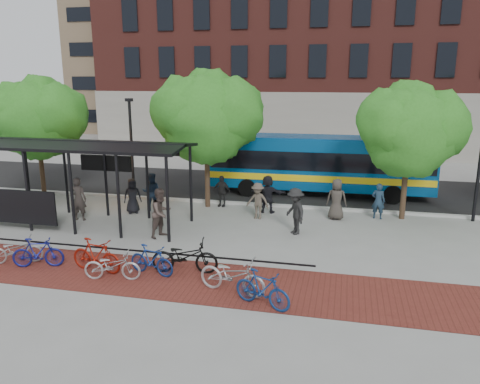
% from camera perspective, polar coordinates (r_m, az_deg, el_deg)
% --- Properties ---
extents(ground, '(160.00, 160.00, 0.00)m').
position_cam_1_polar(ground, '(19.07, 1.88, -4.91)').
color(ground, '#9E9E99').
rests_on(ground, ground).
extents(asphalt_street, '(160.00, 8.00, 0.01)m').
position_cam_1_polar(asphalt_street, '(26.67, 5.17, 0.51)').
color(asphalt_street, black).
rests_on(asphalt_street, ground).
extents(curb, '(160.00, 0.25, 0.12)m').
position_cam_1_polar(curb, '(22.82, 3.80, -1.61)').
color(curb, '#B7B7B2').
rests_on(curb, ground).
extents(brick_strip, '(24.00, 3.00, 0.01)m').
position_cam_1_polar(brick_strip, '(15.13, -9.43, -10.22)').
color(brick_strip, maroon).
rests_on(brick_strip, ground).
extents(bike_rack_rail, '(12.00, 0.05, 0.95)m').
position_cam_1_polar(bike_rack_rail, '(16.38, -12.50, -8.46)').
color(bike_rack_rail, black).
rests_on(bike_rack_rail, ground).
extents(building_brick, '(55.00, 14.00, 20.00)m').
position_cam_1_polar(building_brick, '(44.40, 22.48, 17.84)').
color(building_brick, maroon).
rests_on(building_brick, ground).
extents(building_tower, '(22.00, 22.00, 30.00)m').
position_cam_1_polar(building_tower, '(61.56, -6.11, 22.03)').
color(building_tower, '#7A664C').
rests_on(building_tower, ground).
extents(bus_shelter, '(10.60, 3.07, 3.60)m').
position_cam_1_polar(bus_shelter, '(21.00, -20.74, 4.38)').
color(bus_shelter, black).
rests_on(bus_shelter, ground).
extents(tree_a, '(4.90, 4.00, 6.18)m').
position_cam_1_polar(tree_a, '(26.13, -23.35, 8.58)').
color(tree_a, '#382619').
rests_on(tree_a, ground).
extents(tree_b, '(5.15, 4.20, 6.47)m').
position_cam_1_polar(tree_b, '(22.07, -3.86, 9.47)').
color(tree_b, '#382619').
rests_on(tree_b, ground).
extents(tree_c, '(4.66, 3.80, 5.92)m').
position_cam_1_polar(tree_c, '(21.36, 20.17, 7.43)').
color(tree_c, '#382619').
rests_on(tree_c, ground).
extents(lamp_post_left, '(0.35, 0.20, 5.12)m').
position_cam_1_polar(lamp_post_left, '(23.98, -13.08, 5.37)').
color(lamp_post_left, black).
rests_on(lamp_post_left, ground).
extents(lamp_post_right, '(0.35, 0.20, 5.12)m').
position_cam_1_polar(lamp_post_right, '(22.31, 27.25, 3.59)').
color(lamp_post_right, black).
rests_on(lamp_post_right, ground).
extents(bus, '(11.54, 2.87, 3.11)m').
position_cam_1_polar(bus, '(25.13, 9.71, 3.68)').
color(bus, '#074B88').
rests_on(bus, ground).
extents(bike_2, '(1.84, 1.27, 0.92)m').
position_cam_1_polar(bike_2, '(17.55, -25.67, -6.43)').
color(bike_2, '#969698').
rests_on(bike_2, ground).
extents(bike_3, '(1.75, 0.94, 1.01)m').
position_cam_1_polar(bike_3, '(16.87, -23.42, -6.80)').
color(bike_3, navy).
rests_on(bike_3, ground).
extents(bike_5, '(1.91, 0.82, 1.11)m').
position_cam_1_polar(bike_5, '(15.84, -17.13, -7.39)').
color(bike_5, maroon).
rests_on(bike_5, ground).
extents(bike_6, '(1.85, 0.91, 0.93)m').
position_cam_1_polar(bike_6, '(15.13, -15.31, -8.65)').
color(bike_6, '#ABABAD').
rests_on(bike_6, ground).
extents(bike_7, '(1.69, 0.83, 0.98)m').
position_cam_1_polar(bike_7, '(15.21, -10.74, -8.15)').
color(bike_7, navy).
rests_on(bike_7, ground).
extents(bike_8, '(2.22, 1.06, 1.12)m').
position_cam_1_polar(bike_8, '(15.16, -6.76, -7.79)').
color(bike_8, black).
rests_on(bike_8, ground).
extents(bike_10, '(2.24, 1.25, 1.11)m').
position_cam_1_polar(bike_10, '(13.71, -0.94, -10.11)').
color(bike_10, '#B0B0B3').
rests_on(bike_10, ground).
extents(bike_11, '(1.80, 1.11, 1.05)m').
position_cam_1_polar(bike_11, '(12.98, 2.74, -11.73)').
color(bike_11, navy).
rests_on(bike_11, ground).
extents(pedestrian_0, '(0.95, 0.85, 1.63)m').
position_cam_1_polar(pedestrian_0, '(22.07, -12.98, -0.45)').
color(pedestrian_0, black).
rests_on(pedestrian_0, ground).
extents(pedestrian_1, '(0.75, 0.55, 1.91)m').
position_cam_1_polar(pedestrian_1, '(21.56, -19.09, -0.81)').
color(pedestrian_1, '#3A322E').
rests_on(pedestrian_1, ground).
extents(pedestrian_2, '(0.98, 0.83, 1.78)m').
position_cam_1_polar(pedestrian_2, '(22.34, -10.74, 0.03)').
color(pedestrian_2, '#1E2D46').
rests_on(pedestrian_2, ground).
extents(pedestrian_3, '(1.15, 0.81, 1.63)m').
position_cam_1_polar(pedestrian_3, '(20.63, 2.17, -1.10)').
color(pedestrian_3, brown).
rests_on(pedestrian_3, ground).
extents(pedestrian_4, '(0.95, 0.53, 1.52)m').
position_cam_1_polar(pedestrian_4, '(22.64, -2.26, 0.12)').
color(pedestrian_4, black).
rests_on(pedestrian_4, ground).
extents(pedestrian_5, '(1.66, 0.59, 1.77)m').
position_cam_1_polar(pedestrian_5, '(21.57, 3.39, -0.25)').
color(pedestrian_5, black).
rests_on(pedestrian_5, ground).
extents(pedestrian_6, '(0.93, 0.64, 1.83)m').
position_cam_1_polar(pedestrian_6, '(20.94, 11.69, -0.87)').
color(pedestrian_6, '#3E3832').
rests_on(pedestrian_6, ground).
extents(pedestrian_7, '(0.65, 0.49, 1.60)m').
position_cam_1_polar(pedestrian_7, '(21.52, 16.50, -1.07)').
color(pedestrian_7, '#1F3449').
rests_on(pedestrian_7, ground).
extents(pedestrian_8, '(1.07, 1.17, 1.96)m').
position_cam_1_polar(pedestrian_8, '(18.50, -9.57, -2.51)').
color(pedestrian_8, '#4C3F39').
rests_on(pedestrian_8, ground).
extents(pedestrian_9, '(1.26, 1.40, 1.88)m').
position_cam_1_polar(pedestrian_9, '(18.71, 6.74, -2.35)').
color(pedestrian_9, black).
rests_on(pedestrian_9, ground).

